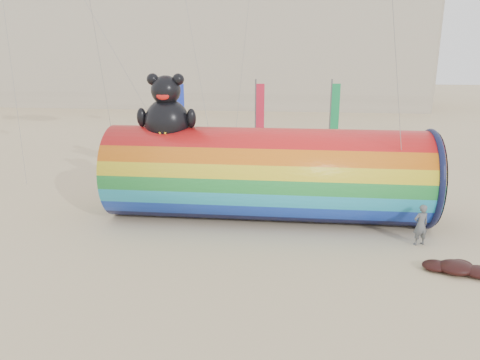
# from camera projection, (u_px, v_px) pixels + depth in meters

# --- Properties ---
(ground) EXTENTS (160.00, 160.00, 0.00)m
(ground) POSITION_uv_depth(u_px,v_px,m) (222.00, 253.00, 17.26)
(ground) COLOR #CCB58C
(ground) RESTS_ON ground
(hotel_building) EXTENTS (60.40, 15.40, 20.60)m
(hotel_building) POSITION_uv_depth(u_px,v_px,m) (180.00, 21.00, 59.51)
(hotel_building) COLOR #B7AD99
(hotel_building) RESTS_ON ground
(windsock_assembly) EXTENTS (13.78, 4.20, 6.35)m
(windsock_assembly) POSITION_uv_depth(u_px,v_px,m) (267.00, 172.00, 20.25)
(windsock_assembly) COLOR red
(windsock_assembly) RESTS_ON ground
(kite_handler) EXTENTS (0.69, 0.56, 1.63)m
(kite_handler) POSITION_uv_depth(u_px,v_px,m) (421.00, 225.00, 17.77)
(kite_handler) COLOR #54575B
(kite_handler) RESTS_ON ground
(fabric_bundle) EXTENTS (2.62, 1.35, 0.41)m
(fabric_bundle) POSITION_uv_depth(u_px,v_px,m) (461.00, 268.00, 15.73)
(fabric_bundle) COLOR #350D09
(fabric_bundle) RESTS_ON ground
(festival_banners) EXTENTS (11.06, 1.42, 5.20)m
(festival_banners) POSITION_uv_depth(u_px,v_px,m) (257.00, 117.00, 31.81)
(festival_banners) COLOR #59595E
(festival_banners) RESTS_ON ground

